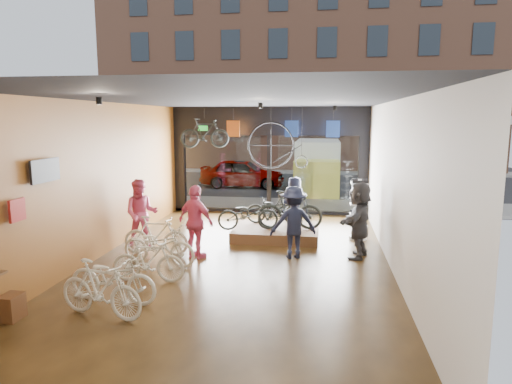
% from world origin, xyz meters
% --- Properties ---
extents(ground_plane, '(7.00, 12.00, 0.04)m').
position_xyz_m(ground_plane, '(0.00, 0.00, -0.02)').
color(ground_plane, black).
rests_on(ground_plane, ground).
extents(ceiling, '(7.00, 12.00, 0.04)m').
position_xyz_m(ceiling, '(0.00, 0.00, 3.82)').
color(ceiling, black).
rests_on(ceiling, ground).
extents(wall_left, '(0.04, 12.00, 3.80)m').
position_xyz_m(wall_left, '(-3.52, 0.00, 1.90)').
color(wall_left, '#8F5F1D').
rests_on(wall_left, ground).
extents(wall_right, '(0.04, 12.00, 3.80)m').
position_xyz_m(wall_right, '(3.52, 0.00, 1.90)').
color(wall_right, beige).
rests_on(wall_right, ground).
extents(wall_back, '(7.00, 0.04, 3.80)m').
position_xyz_m(wall_back, '(0.00, -6.02, 1.90)').
color(wall_back, beige).
rests_on(wall_back, ground).
extents(storefront, '(7.00, 0.26, 3.80)m').
position_xyz_m(storefront, '(0.00, 6.00, 1.90)').
color(storefront, black).
rests_on(storefront, ground).
extents(exit_sign, '(0.35, 0.06, 0.18)m').
position_xyz_m(exit_sign, '(-2.40, 5.88, 3.05)').
color(exit_sign, '#198C26').
rests_on(exit_sign, storefront).
extents(street_road, '(30.00, 18.00, 0.02)m').
position_xyz_m(street_road, '(0.00, 15.00, -0.01)').
color(street_road, black).
rests_on(street_road, ground).
extents(sidewalk_near, '(30.00, 2.40, 0.12)m').
position_xyz_m(sidewalk_near, '(0.00, 7.20, 0.06)').
color(sidewalk_near, slate).
rests_on(sidewalk_near, ground).
extents(sidewalk_far, '(30.00, 2.00, 0.12)m').
position_xyz_m(sidewalk_far, '(0.00, 19.00, 0.06)').
color(sidewalk_far, slate).
rests_on(sidewalk_far, ground).
extents(opposite_building, '(26.00, 5.00, 14.00)m').
position_xyz_m(opposite_building, '(0.00, 21.50, 7.00)').
color(opposite_building, brown).
rests_on(opposite_building, ground).
extents(street_car, '(4.17, 1.68, 1.42)m').
position_xyz_m(street_car, '(-2.05, 12.00, 0.71)').
color(street_car, gray).
rests_on(street_car, street_road).
extents(box_truck, '(2.00, 6.00, 2.36)m').
position_xyz_m(box_truck, '(1.66, 11.00, 1.18)').
color(box_truck, silver).
rests_on(box_truck, street_road).
extents(floor_bike_1, '(1.75, 0.85, 1.01)m').
position_xyz_m(floor_bike_1, '(-1.81, -3.28, 0.51)').
color(floor_bike_1, beige).
rests_on(floor_bike_1, ground_plane).
extents(floor_bike_2, '(1.85, 0.85, 0.94)m').
position_xyz_m(floor_bike_2, '(-1.90, -2.63, 0.47)').
color(floor_bike_2, beige).
rests_on(floor_bike_2, ground_plane).
extents(floor_bike_3, '(1.56, 0.51, 0.93)m').
position_xyz_m(floor_bike_3, '(-1.65, -1.52, 0.46)').
color(floor_bike_3, beige).
rests_on(floor_bike_3, ground_plane).
extents(floor_bike_4, '(1.91, 0.93, 0.96)m').
position_xyz_m(floor_bike_4, '(-1.83, -0.43, 0.48)').
color(floor_bike_4, beige).
rests_on(floor_bike_4, ground_plane).
extents(floor_bike_5, '(1.66, 0.49, 1.00)m').
position_xyz_m(floor_bike_5, '(-2.18, 0.33, 0.50)').
color(floor_bike_5, beige).
rests_on(floor_bike_5, ground_plane).
extents(display_platform, '(2.40, 1.80, 0.30)m').
position_xyz_m(display_platform, '(0.63, 2.44, 0.15)').
color(display_platform, '#483319').
rests_on(display_platform, ground_plane).
extents(display_bike_left, '(1.79, 0.99, 0.89)m').
position_xyz_m(display_bike_left, '(-0.14, 2.09, 0.75)').
color(display_bike_left, black).
rests_on(display_bike_left, display_platform).
extents(display_bike_mid, '(1.84, 0.62, 1.09)m').
position_xyz_m(display_bike_mid, '(1.03, 2.31, 0.85)').
color(display_bike_mid, black).
rests_on(display_bike_mid, display_platform).
extents(display_bike_right, '(1.72, 0.68, 0.89)m').
position_xyz_m(display_bike_right, '(0.52, 2.90, 0.75)').
color(display_bike_right, black).
rests_on(display_bike_right, display_platform).
extents(customer_1, '(1.04, 0.90, 1.82)m').
position_xyz_m(customer_1, '(-2.80, 0.97, 0.91)').
color(customer_1, '#CC4C72').
rests_on(customer_1, ground_plane).
extents(customer_2, '(1.14, 0.87, 1.81)m').
position_xyz_m(customer_2, '(-1.12, 0.25, 0.90)').
color(customer_2, '#CC4C72').
rests_on(customer_2, ground_plane).
extents(customer_3, '(1.29, 0.97, 1.78)m').
position_xyz_m(customer_3, '(1.23, 0.62, 0.89)').
color(customer_3, '#161C33').
rests_on(customer_3, ground_plane).
extents(customer_4, '(0.91, 0.71, 1.65)m').
position_xyz_m(customer_4, '(1.08, 3.45, 0.83)').
color(customer_4, '#161C33').
rests_on(customer_4, ground_plane).
extents(customer_5, '(1.04, 1.84, 1.89)m').
position_xyz_m(customer_5, '(2.82, 0.88, 0.94)').
color(customer_5, '#3F3F44').
rests_on(customer_5, ground_plane).
extents(sunglasses_rack, '(0.56, 0.48, 1.72)m').
position_xyz_m(sunglasses_rack, '(2.95, 2.65, 0.86)').
color(sunglasses_rack, white).
rests_on(sunglasses_rack, ground_plane).
extents(wall_merch, '(0.40, 2.40, 2.60)m').
position_xyz_m(wall_merch, '(-3.38, -3.50, 1.30)').
color(wall_merch, navy).
rests_on(wall_merch, wall_left).
extents(penny_farthing, '(1.87, 0.06, 1.49)m').
position_xyz_m(penny_farthing, '(0.56, 4.29, 2.50)').
color(penny_farthing, black).
rests_on(penny_farthing, ceiling).
extents(hung_bike, '(1.64, 0.89, 0.95)m').
position_xyz_m(hung_bike, '(-1.90, 4.20, 2.93)').
color(hung_bike, black).
rests_on(hung_bike, ceiling).
extents(jersey_left, '(0.45, 0.03, 0.55)m').
position_xyz_m(jersey_left, '(-1.15, 5.20, 3.05)').
color(jersey_left, '#CC5919').
rests_on(jersey_left, ceiling).
extents(jersey_mid, '(0.45, 0.03, 0.55)m').
position_xyz_m(jersey_mid, '(0.84, 5.20, 3.05)').
color(jersey_mid, '#1E3F99').
rests_on(jersey_mid, ceiling).
extents(jersey_right, '(0.45, 0.03, 0.55)m').
position_xyz_m(jersey_right, '(2.22, 5.20, 3.05)').
color(jersey_right, '#1E3F99').
rests_on(jersey_right, ceiling).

